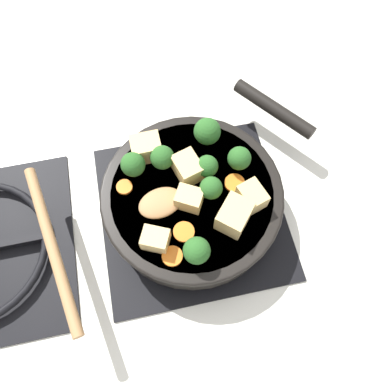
{
  "coord_description": "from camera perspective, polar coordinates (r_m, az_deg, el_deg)",
  "views": [
    {
      "loc": [
        -0.23,
        0.05,
        0.61
      ],
      "look_at": [
        0.0,
        0.0,
        0.08
      ],
      "focal_mm": 35.0,
      "sensor_mm": 36.0,
      "label": 1
    }
  ],
  "objects": [
    {
      "name": "broccoli_floret_south_cluster",
      "position": [
        0.57,
        2.31,
        3.92
      ],
      "size": [
        0.03,
        0.03,
        0.04
      ],
      "color": "#709956",
      "rests_on": "skillet_pan"
    },
    {
      "name": "front_burner_grate",
      "position": [
        0.64,
        -0.0,
        -2.64
      ],
      "size": [
        0.31,
        0.31,
        0.03
      ],
      "color": "black",
      "rests_on": "ground_plane"
    },
    {
      "name": "tofu_cube_back_piece",
      "position": [
        0.59,
        -6.97,
        6.66
      ],
      "size": [
        0.04,
        0.05,
        0.04
      ],
      "primitive_type": "cube",
      "rotation": [
        0.0,
        0.0,
        1.59
      ],
      "color": "#DBB770",
      "rests_on": "skillet_pan"
    },
    {
      "name": "carrot_slice_edge_slice",
      "position": [
        0.55,
        -1.25,
        -6.09
      ],
      "size": [
        0.03,
        0.03,
        0.01
      ],
      "primitive_type": "cylinder",
      "color": "orange",
      "rests_on": "skillet_pan"
    },
    {
      "name": "carrot_slice_under_broccoli",
      "position": [
        0.54,
        -3.03,
        -9.74
      ],
      "size": [
        0.03,
        0.03,
        0.01
      ],
      "primitive_type": "cylinder",
      "color": "orange",
      "rests_on": "skillet_pan"
    },
    {
      "name": "tofu_cube_east_chunk",
      "position": [
        0.57,
        -0.71,
        3.67
      ],
      "size": [
        0.05,
        0.05,
        0.04
      ],
      "primitive_type": "cube",
      "rotation": [
        0.0,
        0.0,
        3.44
      ],
      "color": "#DBB770",
      "rests_on": "skillet_pan"
    },
    {
      "name": "broccoli_floret_west_rim",
      "position": [
        0.57,
        -4.55,
        5.24
      ],
      "size": [
        0.04,
        0.04,
        0.04
      ],
      "color": "#709956",
      "rests_on": "skillet_pan"
    },
    {
      "name": "ground_plane",
      "position": [
        0.65,
        -0.0,
        -3.03
      ],
      "size": [
        2.4,
        2.4,
        0.0
      ],
      "primitive_type": "plane",
      "color": "silver"
    },
    {
      "name": "broccoli_floret_near_spoon",
      "position": [
        0.52,
        0.72,
        -8.93
      ],
      "size": [
        0.04,
        0.04,
        0.05
      ],
      "color": "#709956",
      "rests_on": "skillet_pan"
    },
    {
      "name": "tofu_cube_center_large",
      "position": [
        0.54,
        6.45,
        -3.61
      ],
      "size": [
        0.06,
        0.06,
        0.04
      ],
      "primitive_type": "cube",
      "rotation": [
        0.0,
        0.0,
        5.57
      ],
      "color": "#DBB770",
      "rests_on": "skillet_pan"
    },
    {
      "name": "skillet_pan",
      "position": [
        0.6,
        0.15,
        -0.83
      ],
      "size": [
        0.35,
        0.38,
        0.06
      ],
      "color": "black",
      "rests_on": "front_burner_grate"
    },
    {
      "name": "tofu_cube_near_handle",
      "position": [
        0.55,
        -0.43,
        -1.04
      ],
      "size": [
        0.05,
        0.05,
        0.03
      ],
      "primitive_type": "cube",
      "rotation": [
        0.0,
        0.0,
        4.2
      ],
      "color": "#DBB770",
      "rests_on": "skillet_pan"
    },
    {
      "name": "carrot_slice_orange_thin",
      "position": [
        0.58,
        6.5,
        1.4
      ],
      "size": [
        0.03,
        0.03,
        0.01
      ],
      "primitive_type": "cylinder",
      "color": "orange",
      "rests_on": "skillet_pan"
    },
    {
      "name": "wooden_spoon",
      "position": [
        0.56,
        -14.28,
        -5.35
      ],
      "size": [
        0.26,
        0.24,
        0.02
      ],
      "color": "#A87A4C",
      "rests_on": "skillet_pan"
    },
    {
      "name": "broccoli_floret_east_rim",
      "position": [
        0.57,
        -8.97,
        4.13
      ],
      "size": [
        0.04,
        0.04,
        0.05
      ],
      "color": "#709956",
      "rests_on": "skillet_pan"
    },
    {
      "name": "tofu_cube_west_chunk",
      "position": [
        0.53,
        -5.57,
        -7.2
      ],
      "size": [
        0.04,
        0.05,
        0.03
      ],
      "primitive_type": "cube",
      "rotation": [
        0.0,
        0.0,
        1.14
      ],
      "color": "#DBB770",
      "rests_on": "skillet_pan"
    },
    {
      "name": "tofu_cube_front_piece",
      "position": [
        0.56,
        9.1,
        -0.69
      ],
      "size": [
        0.05,
        0.04,
        0.03
      ],
      "primitive_type": "cube",
      "rotation": [
        0.0,
        0.0,
        3.46
      ],
      "color": "#DBB770",
      "rests_on": "skillet_pan"
    },
    {
      "name": "broccoli_floret_mid_floret",
      "position": [
        0.58,
        7.21,
        5.09
      ],
      "size": [
        0.04,
        0.04,
        0.04
      ],
      "color": "#709956",
      "rests_on": "skillet_pan"
    },
    {
      "name": "broccoli_floret_north_edge",
      "position": [
        0.6,
        2.34,
        9.19
      ],
      "size": [
        0.04,
        0.04,
        0.05
      ],
      "color": "#709956",
      "rests_on": "skillet_pan"
    },
    {
      "name": "broccoli_floret_center_top",
      "position": [
        0.55,
        2.92,
        0.59
      ],
      "size": [
        0.03,
        0.03,
        0.04
      ],
      "color": "#709956",
      "rests_on": "skillet_pan"
    },
    {
      "name": "carrot_slice_near_center",
      "position": [
        0.58,
        -10.26,
        0.75
      ],
      "size": [
        0.02,
        0.02,
        0.01
      ],
      "primitive_type": "cylinder",
      "color": "orange",
      "rests_on": "skillet_pan"
    }
  ]
}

